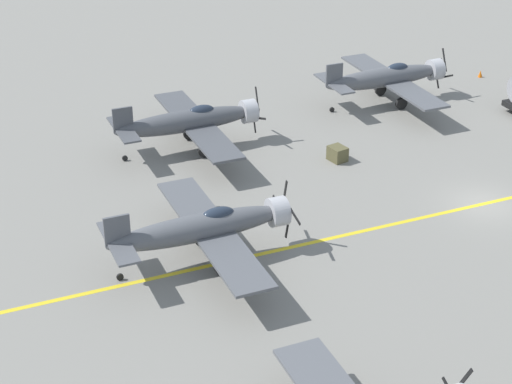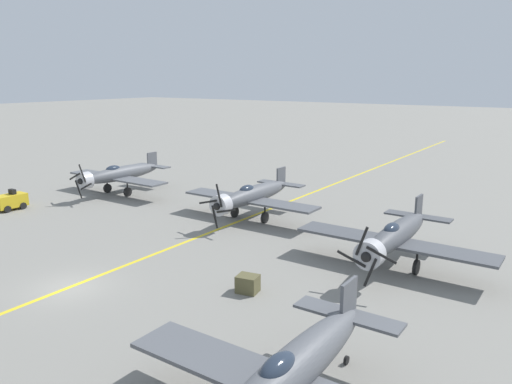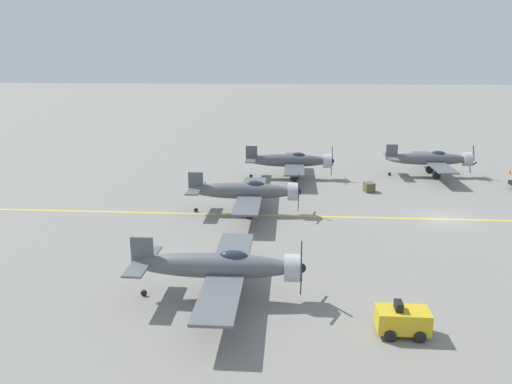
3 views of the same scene
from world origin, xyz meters
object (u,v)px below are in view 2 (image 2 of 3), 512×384
Objects in this scene: tow_tractor at (10,201)px; airplane_near_center at (252,195)px; airplane_near_right at (119,174)px; supply_crate_by_tanker at (248,284)px; airplane_near_left at (395,236)px; airplane_mid_left at (290,373)px.

airplane_near_center is at bearing -153.56° from tow_tractor.
airplane_near_right is 10.57× the size of supply_crate_by_tanker.
supply_crate_by_tanker is (-8.02, 11.87, -1.54)m from airplane_near_center.
airplane_near_left is 1.00× the size of airplane_near_right.
airplane_near_right reaches higher than supply_crate_by_tanker.
airplane_near_right is 10.15m from tow_tractor.
airplane_mid_left is 10.57× the size of supply_crate_by_tanker.
tow_tractor is at bearing -7.61° from airplane_mid_left.
airplane_near_center is 21.50m from tow_tractor.
airplane_near_left is at bearing -123.26° from supply_crate_by_tanker.
airplane_mid_left reaches higher than supply_crate_by_tanker.
airplane_near_center is at bearing 164.14° from airplane_near_right.
airplane_near_left is at bearing -73.55° from airplane_mid_left.
supply_crate_by_tanker is at bearing 137.96° from airplane_near_right.
tow_tractor is (32.50, 5.70, -1.22)m from airplane_near_left.
airplane_near_center is at bearing -17.58° from airplane_near_left.
airplane_near_center is (-16.10, 0.02, 0.00)m from airplane_near_right.
airplane_near_left reaches higher than supply_crate_by_tanker.
airplane_near_right is (29.37, -3.88, 0.00)m from airplane_near_left.
airplane_near_left is 16.15m from airplane_mid_left.
supply_crate_by_tanker is (7.35, -7.99, -1.54)m from airplane_mid_left.
tow_tractor reaches higher than supply_crate_by_tanker.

